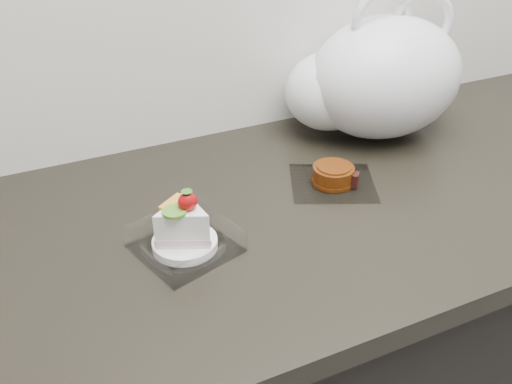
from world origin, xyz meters
name	(u,v)px	position (x,y,z in m)	size (l,w,h in m)	color
counter	(335,358)	(0.00, 1.69, 0.45)	(2.04, 0.64, 0.90)	black
cake_tray	(184,234)	(-0.34, 1.65, 0.93)	(0.17, 0.17, 0.11)	white
mooncake_wrap	(334,176)	(-0.03, 1.72, 0.91)	(0.20, 0.19, 0.04)	white
plastic_bag	(374,79)	(0.15, 1.87, 1.02)	(0.40, 0.31, 0.30)	silver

